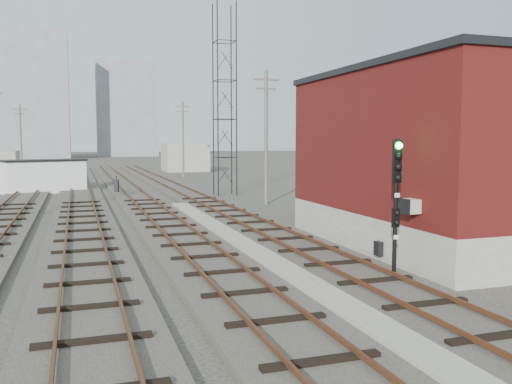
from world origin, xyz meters
name	(u,v)px	position (x,y,z in m)	size (l,w,h in m)	color
ground	(127,177)	(0.00, 60.00, 0.00)	(320.00, 320.00, 0.00)	#282621
track_right	(179,190)	(2.50, 39.00, 0.11)	(3.20, 90.00, 0.39)	#332D28
track_mid_right	(131,192)	(-1.50, 39.00, 0.11)	(3.20, 90.00, 0.39)	#332D28
track_mid_left	(80,193)	(-5.50, 39.00, 0.11)	(3.20, 90.00, 0.39)	#332D28
track_left	(27,195)	(-9.50, 39.00, 0.11)	(3.20, 90.00, 0.39)	#332D28
platform_curb	(241,245)	(0.50, 14.00, 0.13)	(0.90, 28.00, 0.26)	gray
brick_building	(421,158)	(7.50, 12.00, 3.63)	(6.54, 12.20, 7.22)	gray
lattice_tower	(225,100)	(5.50, 35.00, 7.50)	(1.60, 1.60, 15.00)	black
utility_pole_left_c	(21,137)	(-12.50, 70.00, 4.80)	(1.80, 0.24, 9.00)	#595147
utility_pole_right_a	(266,134)	(6.50, 28.00, 4.80)	(1.80, 0.24, 9.00)	#595147
utility_pole_right_b	(183,137)	(6.50, 58.00, 4.80)	(1.80, 0.24, 9.00)	#595147
apartment_left	(20,96)	(-18.00, 135.00, 15.00)	(22.00, 14.00, 30.00)	gray
apartment_right	(126,110)	(8.00, 150.00, 13.00)	(16.00, 12.00, 26.00)	gray
shed_right	(185,157)	(9.00, 70.00, 2.00)	(6.00, 6.00, 4.00)	gray
signal_mast	(396,195)	(3.70, 7.87, 2.62)	(0.40, 0.42, 4.38)	gray
switch_stand	(116,186)	(-2.71, 38.21, 0.66)	(0.41, 0.41, 1.39)	black
site_trailer	(44,176)	(-8.36, 41.67, 1.39)	(7.15, 4.92, 2.77)	white
car_silver	(2,179)	(-12.69, 50.93, 0.63)	(1.32, 3.80, 1.25)	#B1B5B9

